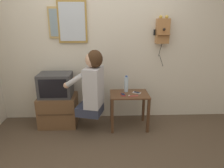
{
  "coord_description": "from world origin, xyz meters",
  "views": [
    {
      "loc": [
        -0.08,
        -2.2,
        1.65
      ],
      "look_at": [
        0.03,
        0.66,
        0.75
      ],
      "focal_mm": 32.0,
      "sensor_mm": 36.0,
      "label": 1
    }
  ],
  "objects_px": {
    "person": "(92,84)",
    "television": "(56,85)",
    "framed_picture": "(61,23)",
    "wall_mirror": "(72,22)",
    "cell_phone_held": "(123,95)",
    "cell_phone_spare": "(137,93)",
    "water_bottle": "(126,84)",
    "wall_phone_antique": "(163,31)",
    "toothbrush": "(132,96)"
  },
  "relations": [
    {
      "from": "framed_picture",
      "to": "toothbrush",
      "type": "distance_m",
      "value": 1.59
    },
    {
      "from": "wall_mirror",
      "to": "wall_phone_antique",
      "type": "bearing_deg",
      "value": -1.64
    },
    {
      "from": "wall_phone_antique",
      "to": "framed_picture",
      "type": "xyz_separation_m",
      "value": [
        -1.6,
        0.04,
        0.12
      ]
    },
    {
      "from": "television",
      "to": "cell_phone_held",
      "type": "xyz_separation_m",
      "value": [
        1.05,
        -0.19,
        -0.11
      ]
    },
    {
      "from": "cell_phone_spare",
      "to": "cell_phone_held",
      "type": "bearing_deg",
      "value": 138.77
    },
    {
      "from": "toothbrush",
      "to": "wall_mirror",
      "type": "bearing_deg",
      "value": 56.1
    },
    {
      "from": "framed_picture",
      "to": "water_bottle",
      "type": "height_order",
      "value": "framed_picture"
    },
    {
      "from": "framed_picture",
      "to": "wall_mirror",
      "type": "xyz_separation_m",
      "value": [
        0.18,
        -0.0,
        0.01
      ]
    },
    {
      "from": "wall_phone_antique",
      "to": "water_bottle",
      "type": "height_order",
      "value": "wall_phone_antique"
    },
    {
      "from": "framed_picture",
      "to": "water_bottle",
      "type": "bearing_deg",
      "value": -14.96
    },
    {
      "from": "person",
      "to": "television",
      "type": "xyz_separation_m",
      "value": [
        -0.59,
        0.22,
        -0.08
      ]
    },
    {
      "from": "person",
      "to": "water_bottle",
      "type": "distance_m",
      "value": 0.56
    },
    {
      "from": "television",
      "to": "framed_picture",
      "type": "distance_m",
      "value": 0.98
    },
    {
      "from": "wall_phone_antique",
      "to": "television",
      "type": "bearing_deg",
      "value": -173.57
    },
    {
      "from": "wall_phone_antique",
      "to": "cell_phone_spare",
      "type": "xyz_separation_m",
      "value": [
        -0.43,
        -0.3,
        -0.93
      ]
    },
    {
      "from": "person",
      "to": "television",
      "type": "distance_m",
      "value": 0.64
    },
    {
      "from": "television",
      "to": "cell_phone_held",
      "type": "height_order",
      "value": "television"
    },
    {
      "from": "cell_phone_held",
      "to": "cell_phone_spare",
      "type": "bearing_deg",
      "value": 8.77
    },
    {
      "from": "water_bottle",
      "to": "toothbrush",
      "type": "relative_size",
      "value": 1.72
    },
    {
      "from": "wall_phone_antique",
      "to": "wall_mirror",
      "type": "distance_m",
      "value": 1.43
    },
    {
      "from": "person",
      "to": "toothbrush",
      "type": "distance_m",
      "value": 0.63
    },
    {
      "from": "person",
      "to": "wall_phone_antique",
      "type": "xyz_separation_m",
      "value": [
        1.11,
        0.42,
        0.74
      ]
    },
    {
      "from": "wall_phone_antique",
      "to": "toothbrush",
      "type": "height_order",
      "value": "wall_phone_antique"
    },
    {
      "from": "wall_mirror",
      "to": "toothbrush",
      "type": "bearing_deg",
      "value": -28.13
    },
    {
      "from": "television",
      "to": "wall_mirror",
      "type": "distance_m",
      "value": 1.02
    },
    {
      "from": "person",
      "to": "cell_phone_held",
      "type": "distance_m",
      "value": 0.5
    },
    {
      "from": "cell_phone_spare",
      "to": "framed_picture",
      "type": "bearing_deg",
      "value": 103.82
    },
    {
      "from": "television",
      "to": "framed_picture",
      "type": "bearing_deg",
      "value": 66.89
    },
    {
      "from": "wall_mirror",
      "to": "cell_phone_held",
      "type": "relative_size",
      "value": 4.85
    },
    {
      "from": "person",
      "to": "water_bottle",
      "type": "height_order",
      "value": "person"
    },
    {
      "from": "toothbrush",
      "to": "cell_phone_spare",
      "type": "bearing_deg",
      "value": -37.59
    },
    {
      "from": "person",
      "to": "television",
      "type": "bearing_deg",
      "value": 84.43
    },
    {
      "from": "person",
      "to": "framed_picture",
      "type": "relative_size",
      "value": 2.07
    },
    {
      "from": "wall_mirror",
      "to": "water_bottle",
      "type": "distance_m",
      "value": 1.29
    },
    {
      "from": "television",
      "to": "cell_phone_held",
      "type": "relative_size",
      "value": 3.83
    },
    {
      "from": "television",
      "to": "wall_phone_antique",
      "type": "distance_m",
      "value": 1.9
    },
    {
      "from": "framed_picture",
      "to": "toothbrush",
      "type": "height_order",
      "value": "framed_picture"
    },
    {
      "from": "television",
      "to": "toothbrush",
      "type": "distance_m",
      "value": 1.22
    },
    {
      "from": "framed_picture",
      "to": "toothbrush",
      "type": "bearing_deg",
      "value": -24.1
    },
    {
      "from": "wall_phone_antique",
      "to": "cell_phone_held",
      "type": "relative_size",
      "value": 6.09
    },
    {
      "from": "framed_picture",
      "to": "wall_mirror",
      "type": "distance_m",
      "value": 0.18
    },
    {
      "from": "television",
      "to": "water_bottle",
      "type": "bearing_deg",
      "value": -1.86
    },
    {
      "from": "cell_phone_spare",
      "to": "wall_phone_antique",
      "type": "bearing_deg",
      "value": -24.3
    },
    {
      "from": "framed_picture",
      "to": "water_bottle",
      "type": "relative_size",
      "value": 1.81
    },
    {
      "from": "person",
      "to": "television",
      "type": "height_order",
      "value": "person"
    },
    {
      "from": "wall_mirror",
      "to": "cell_phone_spare",
      "type": "bearing_deg",
      "value": -19.1
    },
    {
      "from": "person",
      "to": "water_bottle",
      "type": "xyz_separation_m",
      "value": [
        0.53,
        0.19,
        -0.07
      ]
    },
    {
      "from": "person",
      "to": "cell_phone_spare",
      "type": "bearing_deg",
      "value": -65.58
    },
    {
      "from": "wall_phone_antique",
      "to": "framed_picture",
      "type": "relative_size",
      "value": 1.69
    },
    {
      "from": "television",
      "to": "wall_phone_antique",
      "type": "xyz_separation_m",
      "value": [
        1.7,
        0.19,
        0.82
      ]
    }
  ]
}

